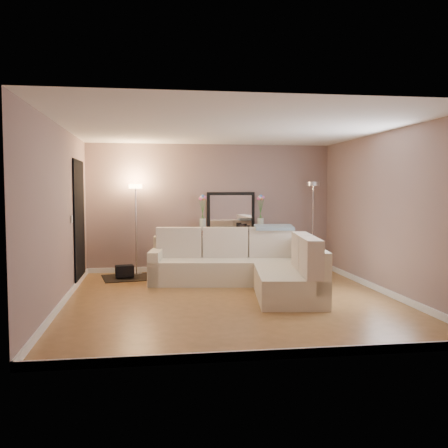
{
  "coord_description": "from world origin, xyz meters",
  "views": [
    {
      "loc": [
        -1.2,
        -7.45,
        1.68
      ],
      "look_at": [
        0.0,
        0.8,
        1.1
      ],
      "focal_mm": 40.0,
      "sensor_mm": 36.0,
      "label": 1
    }
  ],
  "objects": [
    {
      "name": "baseboard_back",
      "position": [
        0.0,
        2.73,
        0.05
      ],
      "size": [
        5.0,
        0.03,
        0.1
      ],
      "primitive_type": "cube",
      "color": "white",
      "rests_on": "ground"
    },
    {
      "name": "floor_lamp_unlit",
      "position": [
        2.07,
        2.36,
        1.3
      ],
      "size": [
        0.32,
        0.32,
        1.83
      ],
      "color": "silver",
      "rests_on": "floor"
    },
    {
      "name": "sectional_sofa",
      "position": [
        0.46,
        0.89,
        0.36
      ],
      "size": [
        2.89,
        3.02,
        0.98
      ],
      "color": "beige",
      "rests_on": "floor"
    },
    {
      "name": "throw_blanket",
      "position": [
        1.03,
        1.5,
        0.98
      ],
      "size": [
        0.74,
        0.47,
        0.09
      ],
      "primitive_type": "cube",
      "rotation": [
        0.1,
        0.0,
        -0.09
      ],
      "color": "gray",
      "rests_on": "sectional_sofa"
    },
    {
      "name": "doorway",
      "position": [
        -2.48,
        1.7,
        1.1
      ],
      "size": [
        0.02,
        1.2,
        2.2
      ],
      "primitive_type": "cube",
      "color": "black",
      "rests_on": "ground"
    },
    {
      "name": "switch_plate",
      "position": [
        -2.48,
        0.85,
        1.2
      ],
      "size": [
        0.02,
        0.08,
        0.12
      ],
      "primitive_type": "cube",
      "color": "white",
      "rests_on": "ground"
    },
    {
      "name": "table_decor",
      "position": [
        0.41,
        2.49,
        0.87
      ],
      "size": [
        0.59,
        0.14,
        0.14
      ],
      "color": "orange",
      "rests_on": "console_table"
    },
    {
      "name": "baseboard_left",
      "position": [
        -2.48,
        0.0,
        0.05
      ],
      "size": [
        0.03,
        5.5,
        0.1
      ],
      "primitive_type": "cube",
      "color": "white",
      "rests_on": "ground"
    },
    {
      "name": "wall_left",
      "position": [
        -2.51,
        0.0,
        1.3
      ],
      "size": [
        0.02,
        5.5,
        2.6
      ],
      "primitive_type": "cube",
      "color": "gray",
      "rests_on": "ground"
    },
    {
      "name": "wall_front",
      "position": [
        0.0,
        -2.76,
        1.3
      ],
      "size": [
        5.0,
        0.02,
        2.6
      ],
      "primitive_type": "cube",
      "color": "gray",
      "rests_on": "ground"
    },
    {
      "name": "ceiling",
      "position": [
        0.0,
        0.0,
        2.6
      ],
      "size": [
        5.0,
        5.5,
        0.01
      ],
      "primitive_type": "cube",
      "color": "white",
      "rests_on": "ground"
    },
    {
      "name": "flower_vase_left",
      "position": [
        -0.18,
        2.56,
        1.15
      ],
      "size": [
        0.16,
        0.13,
        0.74
      ],
      "color": "silver",
      "rests_on": "console_table"
    },
    {
      "name": "flower_vase_right",
      "position": [
        1.01,
        2.51,
        1.15
      ],
      "size": [
        0.16,
        0.13,
        0.74
      ],
      "color": "silver",
      "rests_on": "console_table"
    },
    {
      "name": "charcoal_rug",
      "position": [
        -1.54,
        2.1,
        0.01
      ],
      "size": [
        1.3,
        1.06,
        0.02
      ],
      "primitive_type": "cube",
      "rotation": [
        0.0,
        0.0,
        0.18
      ],
      "color": "black",
      "rests_on": "floor"
    },
    {
      "name": "leaning_mirror",
      "position": [
        0.42,
        2.71,
        1.23
      ],
      "size": [
        0.99,
        0.08,
        0.78
      ],
      "color": "black",
      "rests_on": "console_table"
    },
    {
      "name": "floor",
      "position": [
        0.0,
        0.0,
        -0.01
      ],
      "size": [
        5.0,
        5.5,
        0.01
      ],
      "primitive_type": "cube",
      "color": "#9B6A38",
      "rests_on": "ground"
    },
    {
      "name": "wall_right",
      "position": [
        2.51,
        0.0,
        1.3
      ],
      "size": [
        0.02,
        5.5,
        2.6
      ],
      "primitive_type": "cube",
      "color": "gray",
      "rests_on": "ground"
    },
    {
      "name": "baseboard_front",
      "position": [
        0.0,
        -2.73,
        0.05
      ],
      "size": [
        5.0,
        0.03,
        0.1
      ],
      "primitive_type": "cube",
      "color": "white",
      "rests_on": "ground"
    },
    {
      "name": "wall_back",
      "position": [
        0.0,
        2.76,
        1.3
      ],
      "size": [
        5.0,
        0.02,
        2.6
      ],
      "primitive_type": "cube",
      "color": "gray",
      "rests_on": "ground"
    },
    {
      "name": "black_bag",
      "position": [
        -1.71,
        1.97,
        0.15
      ],
      "size": [
        0.36,
        0.29,
        0.21
      ],
      "primitive_type": "cube",
      "rotation": [
        0.0,
        0.0,
        0.18
      ],
      "color": "black",
      "rests_on": "charcoal_rug"
    },
    {
      "name": "baseboard_right",
      "position": [
        2.48,
        0.0,
        0.05
      ],
      "size": [
        0.03,
        5.5,
        0.1
      ],
      "primitive_type": "cube",
      "color": "white",
      "rests_on": "ground"
    },
    {
      "name": "floor_lamp_lit",
      "position": [
        -1.51,
        2.45,
        1.26
      ],
      "size": [
        0.29,
        0.29,
        1.78
      ],
      "color": "silver",
      "rests_on": "floor"
    },
    {
      "name": "console_table",
      "position": [
        0.33,
        2.54,
        0.49
      ],
      "size": [
        1.41,
        0.43,
        0.86
      ],
      "color": "black",
      "rests_on": "floor"
    }
  ]
}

